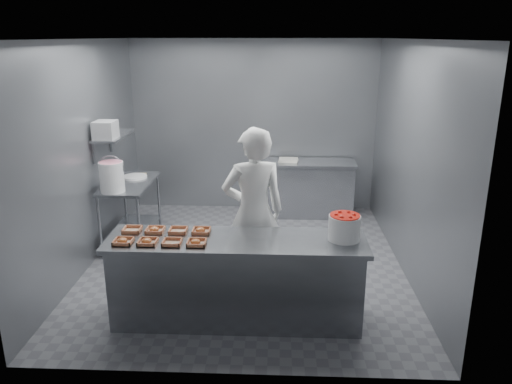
% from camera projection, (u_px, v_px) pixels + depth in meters
% --- Properties ---
extents(floor, '(4.50, 4.50, 0.00)m').
position_uv_depth(floor, '(246.00, 263.00, 6.52)').
color(floor, '#4C4C51').
rests_on(floor, ground).
extents(ceiling, '(4.50, 4.50, 0.00)m').
position_uv_depth(ceiling, '(244.00, 39.00, 5.68)').
color(ceiling, white).
rests_on(ceiling, wall_back).
extents(wall_back, '(4.00, 0.04, 2.80)m').
position_uv_depth(wall_back, '(254.00, 127.00, 8.25)').
color(wall_back, slate).
rests_on(wall_back, ground).
extents(wall_left, '(0.04, 4.50, 2.80)m').
position_uv_depth(wall_left, '(84.00, 157.00, 6.19)').
color(wall_left, slate).
rests_on(wall_left, ground).
extents(wall_right, '(0.04, 4.50, 2.80)m').
position_uv_depth(wall_right, '(410.00, 160.00, 6.02)').
color(wall_right, slate).
rests_on(wall_right, ground).
extents(service_counter, '(2.60, 0.70, 0.90)m').
position_uv_depth(service_counter, '(237.00, 279.00, 5.10)').
color(service_counter, slate).
rests_on(service_counter, ground).
extents(prep_table, '(0.60, 1.20, 0.90)m').
position_uv_depth(prep_table, '(131.00, 203.00, 6.99)').
color(prep_table, slate).
rests_on(prep_table, ground).
extents(back_counter, '(1.50, 0.60, 0.90)m').
position_uv_depth(back_counter, '(308.00, 188.00, 8.16)').
color(back_counter, slate).
rests_on(back_counter, ground).
extents(wall_shelf, '(0.35, 0.90, 0.03)m').
position_uv_depth(wall_shelf, '(113.00, 136.00, 6.71)').
color(wall_shelf, slate).
rests_on(wall_shelf, wall_left).
extents(tray_0, '(0.19, 0.18, 0.06)m').
position_uv_depth(tray_0, '(123.00, 241.00, 4.86)').
color(tray_0, tan).
rests_on(tray_0, service_counter).
extents(tray_1, '(0.19, 0.18, 0.06)m').
position_uv_depth(tray_1, '(147.00, 242.00, 4.85)').
color(tray_1, tan).
rests_on(tray_1, service_counter).
extents(tray_2, '(0.19, 0.18, 0.04)m').
position_uv_depth(tray_2, '(172.00, 242.00, 4.84)').
color(tray_2, tan).
rests_on(tray_2, service_counter).
extents(tray_3, '(0.19, 0.18, 0.06)m').
position_uv_depth(tray_3, '(196.00, 242.00, 4.83)').
color(tray_3, tan).
rests_on(tray_3, service_counter).
extents(tray_4, '(0.19, 0.18, 0.04)m').
position_uv_depth(tray_4, '(132.00, 230.00, 5.15)').
color(tray_4, tan).
rests_on(tray_4, service_counter).
extents(tray_5, '(0.19, 0.18, 0.06)m').
position_uv_depth(tray_5, '(155.00, 230.00, 5.14)').
color(tray_5, tan).
rests_on(tray_5, service_counter).
extents(tray_6, '(0.19, 0.18, 0.04)m').
position_uv_depth(tray_6, '(178.00, 230.00, 5.13)').
color(tray_6, tan).
rests_on(tray_6, service_counter).
extents(tray_7, '(0.19, 0.18, 0.06)m').
position_uv_depth(tray_7, '(201.00, 231.00, 5.12)').
color(tray_7, tan).
rests_on(tray_7, service_counter).
extents(worker, '(0.80, 0.63, 1.92)m').
position_uv_depth(worker, '(253.00, 213.00, 5.53)').
color(worker, white).
rests_on(worker, ground).
extents(strawberry_tub, '(0.31, 0.31, 0.26)m').
position_uv_depth(strawberry_tub, '(344.00, 226.00, 4.91)').
color(strawberry_tub, silver).
rests_on(strawberry_tub, service_counter).
extents(glaze_bucket, '(0.33, 0.31, 0.48)m').
position_uv_depth(glaze_bucket, '(112.00, 176.00, 6.42)').
color(glaze_bucket, silver).
rests_on(glaze_bucket, prep_table).
extents(bucket_lid, '(0.45, 0.45, 0.03)m').
position_uv_depth(bucket_lid, '(135.00, 177.00, 7.11)').
color(bucket_lid, silver).
rests_on(bucket_lid, prep_table).
extents(rag, '(0.13, 0.12, 0.02)m').
position_uv_depth(rag, '(141.00, 174.00, 7.24)').
color(rag, '#CCB28C').
rests_on(rag, prep_table).
extents(appliance, '(0.27, 0.31, 0.23)m').
position_uv_depth(appliance, '(105.00, 130.00, 6.41)').
color(appliance, gray).
rests_on(appliance, wall_shelf).
extents(paper_stack, '(0.33, 0.26, 0.05)m').
position_uv_depth(paper_stack, '(288.00, 160.00, 8.03)').
color(paper_stack, silver).
rests_on(paper_stack, back_counter).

